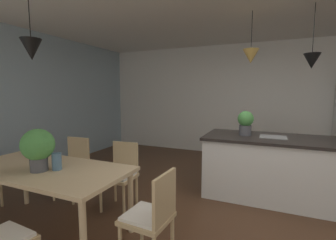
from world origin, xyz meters
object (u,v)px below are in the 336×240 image
object	(u,v)px
dining_table	(45,173)
kitchen_island	(274,167)
chair_far_left	(73,165)
vase_on_dining_table	(57,162)
chair_far_right	(121,173)
potted_plant_on_island	(245,122)
potted_plant_on_table	(38,147)
chair_kitchen_end	(152,215)

from	to	relation	value
dining_table	kitchen_island	world-z (taller)	kitchen_island
chair_far_left	vase_on_dining_table	xyz separation A→B (m)	(0.62, -0.82, 0.35)
chair_far_right	potted_plant_on_island	size ratio (longest dim) A/B	2.36
potted_plant_on_island	potted_plant_on_table	bearing A→B (deg)	-131.41
chair_far_left	chair_far_right	size ratio (longest dim) A/B	1.00
chair_far_left	kitchen_island	xyz separation A→B (m)	(2.73, 1.15, -0.01)
dining_table	chair_kitchen_end	world-z (taller)	chair_kitchen_end
chair_far_left	vase_on_dining_table	distance (m)	1.08
chair_far_right	potted_plant_on_island	distance (m)	1.96
kitchen_island	vase_on_dining_table	xyz separation A→B (m)	(-2.11, -1.97, 0.37)
kitchen_island	potted_plant_on_island	xyz separation A→B (m)	(-0.42, 0.00, 0.64)
dining_table	kitchen_island	distance (m)	3.03
potted_plant_on_island	potted_plant_on_table	world-z (taller)	potted_plant_on_island
potted_plant_on_table	chair_far_left	bearing A→B (deg)	117.58
potted_plant_on_table	vase_on_dining_table	distance (m)	0.24
dining_table	chair_far_left	world-z (taller)	chair_far_left
chair_kitchen_end	potted_plant_on_island	bearing A→B (deg)	73.65
kitchen_island	vase_on_dining_table	distance (m)	2.91
potted_plant_on_island	kitchen_island	bearing A→B (deg)	0.00
dining_table	chair_kitchen_end	xyz separation A→B (m)	(1.30, -0.00, -0.20)
kitchen_island	dining_table	bearing A→B (deg)	-139.65
vase_on_dining_table	potted_plant_on_table	bearing A→B (deg)	-143.51
kitchen_island	chair_kitchen_end	bearing A→B (deg)	-117.02
chair_kitchen_end	potted_plant_on_table	bearing A→B (deg)	-175.11
vase_on_dining_table	chair_far_right	bearing A→B (deg)	74.70
dining_table	chair_far_right	size ratio (longest dim) A/B	2.15
chair_far_left	kitchen_island	distance (m)	2.96
chair_far_right	potted_plant_on_island	world-z (taller)	potted_plant_on_island
chair_far_left	potted_plant_on_table	bearing A→B (deg)	-62.42
chair_kitchen_end	kitchen_island	size ratio (longest dim) A/B	0.44
dining_table	kitchen_island	size ratio (longest dim) A/B	0.94
chair_far_left	vase_on_dining_table	world-z (taller)	vase_on_dining_table
chair_far_left	potted_plant_on_table	distance (m)	1.16
potted_plant_on_island	potted_plant_on_table	xyz separation A→B (m)	(-1.82, -2.07, -0.11)
chair_kitchen_end	chair_far_right	size ratio (longest dim) A/B	1.00
potted_plant_on_island	chair_far_left	bearing A→B (deg)	-153.52
chair_kitchen_end	kitchen_island	world-z (taller)	kitchen_island
chair_far_left	chair_kitchen_end	distance (m)	1.91
chair_kitchen_end	chair_far_right	bearing A→B (deg)	137.49
dining_table	chair_far_left	distance (m)	0.94
chair_far_left	potted_plant_on_island	bearing A→B (deg)	26.48
chair_far_left	chair_far_right	world-z (taller)	same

